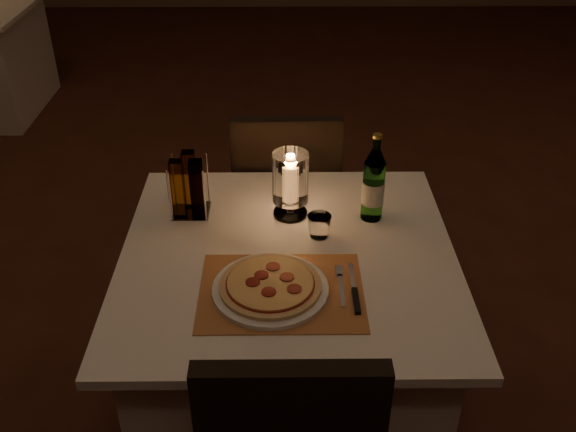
{
  "coord_description": "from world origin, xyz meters",
  "views": [
    {
      "loc": [
        -0.07,
        -2.12,
        1.87
      ],
      "look_at": [
        -0.06,
        -0.55,
        0.86
      ],
      "focal_mm": 40.0,
      "sensor_mm": 36.0,
      "label": 1
    }
  ],
  "objects_px": {
    "tumbler": "(319,226)",
    "main_table": "(288,343)",
    "plate": "(270,289)",
    "pizza": "(270,284)",
    "hurricane_candle": "(290,180)",
    "water_bottle": "(373,185)",
    "chair_far": "(286,188)"
  },
  "relations": [
    {
      "from": "plate",
      "to": "hurricane_candle",
      "type": "height_order",
      "value": "hurricane_candle"
    },
    {
      "from": "hurricane_candle",
      "to": "chair_far",
      "type": "bearing_deg",
      "value": 91.1
    },
    {
      "from": "main_table",
      "to": "plate",
      "type": "height_order",
      "value": "plate"
    },
    {
      "from": "main_table",
      "to": "plate",
      "type": "relative_size",
      "value": 3.12
    },
    {
      "from": "main_table",
      "to": "plate",
      "type": "distance_m",
      "value": 0.42
    },
    {
      "from": "chair_far",
      "to": "main_table",
      "type": "bearing_deg",
      "value": -90.0
    },
    {
      "from": "water_bottle",
      "to": "chair_far",
      "type": "bearing_deg",
      "value": 117.57
    },
    {
      "from": "plate",
      "to": "pizza",
      "type": "height_order",
      "value": "pizza"
    },
    {
      "from": "tumbler",
      "to": "pizza",
      "type": "bearing_deg",
      "value": -118.4
    },
    {
      "from": "chair_far",
      "to": "pizza",
      "type": "height_order",
      "value": "chair_far"
    },
    {
      "from": "plate",
      "to": "pizza",
      "type": "distance_m",
      "value": 0.02
    },
    {
      "from": "plate",
      "to": "tumbler",
      "type": "xyz_separation_m",
      "value": [
        0.15,
        0.27,
        0.03
      ]
    },
    {
      "from": "chair_far",
      "to": "hurricane_candle",
      "type": "xyz_separation_m",
      "value": [
        0.01,
        -0.5,
        0.32
      ]
    },
    {
      "from": "chair_far",
      "to": "hurricane_candle",
      "type": "bearing_deg",
      "value": -88.9
    },
    {
      "from": "pizza",
      "to": "tumbler",
      "type": "distance_m",
      "value": 0.31
    },
    {
      "from": "pizza",
      "to": "tumbler",
      "type": "xyz_separation_m",
      "value": [
        0.15,
        0.27,
        0.01
      ]
    },
    {
      "from": "chair_far",
      "to": "water_bottle",
      "type": "xyz_separation_m",
      "value": [
        0.27,
        -0.52,
        0.31
      ]
    },
    {
      "from": "tumbler",
      "to": "water_bottle",
      "type": "height_order",
      "value": "water_bottle"
    },
    {
      "from": "pizza",
      "to": "chair_far",
      "type": "bearing_deg",
      "value": 86.81
    },
    {
      "from": "chair_far",
      "to": "hurricane_candle",
      "type": "height_order",
      "value": "hurricane_candle"
    },
    {
      "from": "pizza",
      "to": "tumbler",
      "type": "height_order",
      "value": "tumbler"
    },
    {
      "from": "main_table",
      "to": "water_bottle",
      "type": "relative_size",
      "value": 3.38
    },
    {
      "from": "plate",
      "to": "water_bottle",
      "type": "height_order",
      "value": "water_bottle"
    },
    {
      "from": "tumbler",
      "to": "main_table",
      "type": "bearing_deg",
      "value": -136.77
    },
    {
      "from": "main_table",
      "to": "hurricane_candle",
      "type": "bearing_deg",
      "value": 87.43
    },
    {
      "from": "plate",
      "to": "water_bottle",
      "type": "relative_size",
      "value": 1.08
    },
    {
      "from": "chair_far",
      "to": "plate",
      "type": "xyz_separation_m",
      "value": [
        -0.05,
        -0.89,
        0.2
      ]
    },
    {
      "from": "pizza",
      "to": "hurricane_candle",
      "type": "xyz_separation_m",
      "value": [
        0.06,
        0.39,
        0.1
      ]
    },
    {
      "from": "main_table",
      "to": "pizza",
      "type": "bearing_deg",
      "value": -105.48
    },
    {
      "from": "tumbler",
      "to": "hurricane_candle",
      "type": "distance_m",
      "value": 0.18
    },
    {
      "from": "hurricane_candle",
      "to": "plate",
      "type": "bearing_deg",
      "value": -98.59
    },
    {
      "from": "main_table",
      "to": "plate",
      "type": "bearing_deg",
      "value": -105.52
    }
  ]
}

